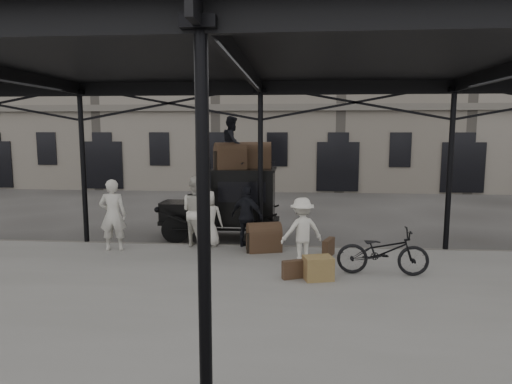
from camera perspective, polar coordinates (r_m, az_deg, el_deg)
ground at (r=10.89m, az=-0.26°, el=-10.05°), size 120.00×120.00×0.00m
platform at (r=8.99m, az=-1.43°, el=-13.49°), size 28.00×8.00×0.15m
canopy at (r=8.75m, az=-1.32°, el=16.06°), size 22.50×9.00×4.74m
building_frontage at (r=28.58m, az=3.05°, el=15.15°), size 64.00×8.00×14.00m
taxi at (r=13.95m, az=-2.75°, el=-1.01°), size 3.65×1.55×2.18m
porter_left at (r=12.62m, az=-17.46°, el=-2.76°), size 0.76×0.57×1.91m
porter_midleft at (r=12.61m, az=-7.40°, el=-2.40°), size 1.20×1.16×1.94m
porter_centre at (r=12.58m, az=-5.92°, el=-3.31°), size 0.79×0.55×1.55m
porter_official at (r=12.42m, az=-1.12°, el=-3.07°), size 1.07×0.82×1.70m
porter_right at (r=10.97m, az=5.77°, el=-4.84°), size 1.18×0.93×1.59m
bicycle at (r=10.53m, az=15.55°, el=-7.17°), size 2.02×0.78×1.05m
porter_roof at (r=13.70m, az=-2.98°, el=6.20°), size 0.65×0.80×1.56m
steamer_trunk_roof_near at (r=13.58m, az=-3.26°, el=4.28°), size 1.04×0.85×0.66m
steamer_trunk_roof_far at (r=13.94m, az=0.06°, el=4.38°), size 0.92×0.58×0.66m
steamer_trunk_platform at (r=12.11m, az=1.00°, el=-5.90°), size 0.99×0.76×0.64m
wicker_hamper at (r=9.98m, az=7.76°, el=-9.40°), size 0.69×0.58×0.50m
suitcase_upright at (r=11.77m, az=9.04°, el=-6.89°), size 0.36×0.61×0.45m
suitcase_flat at (r=10.02m, az=4.98°, el=-9.59°), size 0.61×0.37×0.40m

